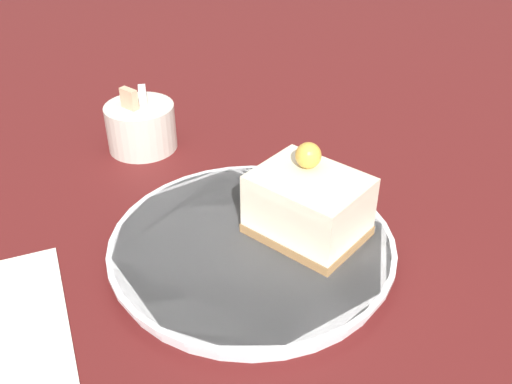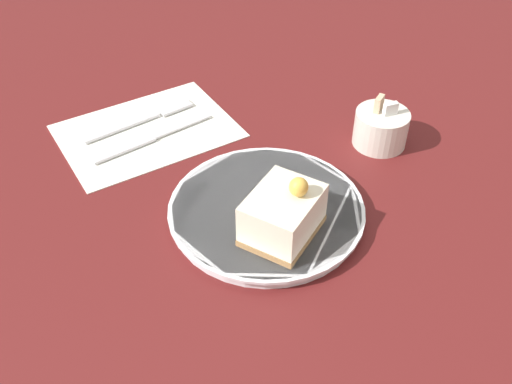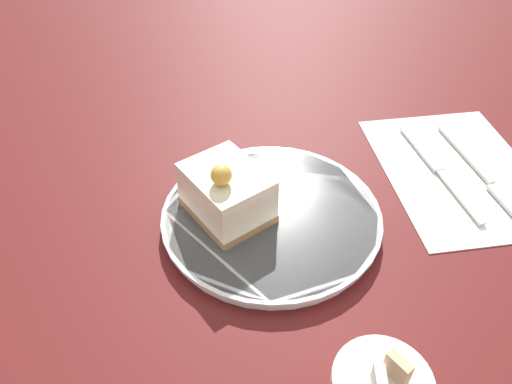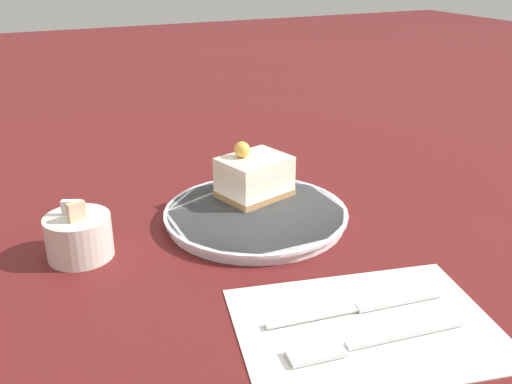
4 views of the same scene
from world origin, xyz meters
The scene contains 6 objects.
ground_plane centered at (0.00, 0.00, 0.00)m, with size 4.00×4.00×0.00m, color #5B1919.
plate centered at (-0.03, 0.02, 0.01)m, with size 0.24×0.24×0.02m.
cake_slice centered at (0.01, 0.01, 0.04)m, with size 0.09×0.11×0.08m.
napkin centered at (-0.29, 0.02, 0.00)m, with size 0.23×0.28×0.00m.
fork centered at (-0.31, 0.05, 0.01)m, with size 0.04×0.17×0.00m.
knife centered at (-0.26, 0.00, 0.01)m, with size 0.03×0.19×0.00m.
Camera 3 is at (0.12, 0.38, 0.40)m, focal length 35.00 mm.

